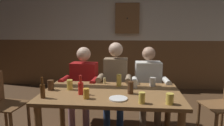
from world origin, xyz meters
name	(u,v)px	position (x,y,z in m)	size (l,w,h in m)	color
back_wall_upper	(122,16)	(0.00, 2.69, 1.76)	(6.65, 0.12, 1.18)	beige
back_wall_wainscot	(122,64)	(0.00, 2.69, 0.59)	(6.65, 0.12, 1.17)	brown
dining_table	(111,100)	(0.00, -0.03, 0.63)	(1.67, 0.91, 0.73)	brown
person_0	(83,81)	(-0.50, 0.66, 0.67)	(0.56, 0.54, 1.19)	#AD1919
person_1	(115,80)	(0.00, 0.66, 0.70)	(0.50, 0.51, 1.27)	#997F60
person_2	(149,83)	(0.50, 0.66, 0.67)	(0.54, 0.55, 1.20)	silver
chair_empty_near_right	(1,103)	(-1.52, 0.12, 0.48)	(0.48, 0.48, 0.88)	brown
table_candle	(104,81)	(-0.13, 0.34, 0.77)	(0.04, 0.04, 0.08)	#F9E08C
plate_0	(118,99)	(0.10, -0.27, 0.73)	(0.20, 0.20, 0.01)	white
bottle_0	(81,87)	(-0.34, -0.14, 0.81)	(0.06, 0.06, 0.23)	red
bottle_1	(43,90)	(-0.73, -0.31, 0.82)	(0.05, 0.05, 0.24)	#593314
pint_glass_0	(153,82)	(0.53, 0.28, 0.78)	(0.08, 0.08, 0.11)	white
pint_glass_1	(142,98)	(0.35, -0.37, 0.79)	(0.07, 0.07, 0.12)	#E5C64C
pint_glass_2	(86,94)	(-0.25, -0.28, 0.78)	(0.07, 0.07, 0.11)	gold
pint_glass_3	(119,80)	(0.08, 0.24, 0.81)	(0.07, 0.07, 0.16)	#E5C64C
pint_glass_4	(135,84)	(0.29, 0.17, 0.78)	(0.06, 0.06, 0.11)	white
pint_glass_5	(170,99)	(0.63, -0.37, 0.78)	(0.08, 0.08, 0.11)	#E5C64C
pint_glass_6	(70,85)	(-0.52, 0.02, 0.79)	(0.07, 0.07, 0.13)	#E5C64C
pint_glass_7	(131,88)	(0.23, -0.07, 0.80)	(0.07, 0.07, 0.15)	#4C2D19
pint_glass_8	(51,85)	(-0.75, -0.02, 0.79)	(0.08, 0.08, 0.13)	#4C2D19
wall_dart_cabinet	(127,18)	(0.13, 2.56, 1.69)	(0.56, 0.15, 0.70)	brown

